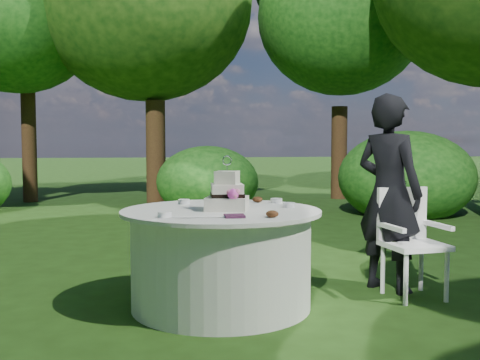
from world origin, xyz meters
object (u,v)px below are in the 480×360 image
Objects in this scene: cake at (227,195)px; guest at (389,193)px; table at (221,258)px; napkins at (235,216)px; chair at (409,234)px.

guest is at bearing 13.23° from cake.
guest is 1.60m from table.
guest is (1.44, 0.76, 0.07)m from napkins.
napkins is 1.63m from guest.
napkins is 0.60m from table.
table is at bearing 67.73° from guest.
napkins is at bearing -89.13° from cake.
table is 3.66× the size of cake.
chair is (1.60, 0.13, 0.13)m from table.
chair reaches higher than table.
guest is 0.39m from chair.
chair is (0.11, -0.18, -0.33)m from guest.
napkins is 0.09× the size of table.
chair is at bearing 177.22° from guest.
guest is 1.49m from cake.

